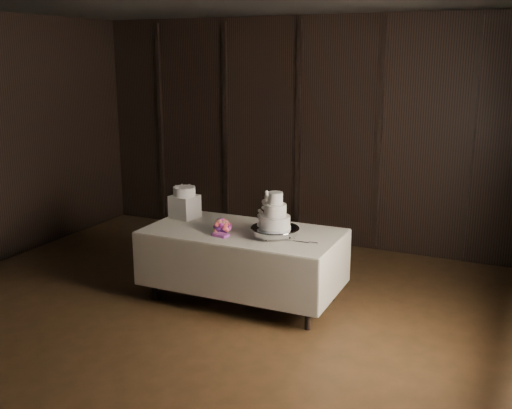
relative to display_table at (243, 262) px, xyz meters
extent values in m
cube|color=black|center=(-0.28, -1.24, -0.44)|extent=(6.04, 7.04, 0.04)
cube|color=black|center=(-0.28, 2.28, 1.08)|extent=(6.04, 0.04, 3.04)
cube|color=beige|center=(0.00, 0.00, 0.34)|extent=(2.00, 1.06, 0.01)
cube|color=white|center=(0.00, 0.00, -0.06)|extent=(1.84, 0.94, 0.71)
cylinder|color=silver|center=(0.38, -0.05, 0.39)|extent=(0.63, 0.63, 0.09)
cylinder|color=white|center=(0.38, -0.05, 0.49)|extent=(0.30, 0.30, 0.12)
cylinder|color=white|center=(0.38, -0.05, 0.61)|extent=(0.22, 0.22, 0.12)
cylinder|color=white|center=(0.38, -0.05, 0.73)|extent=(0.15, 0.15, 0.12)
cube|color=white|center=(-0.80, 0.18, 0.47)|extent=(0.29, 0.29, 0.25)
cylinder|color=white|center=(-0.80, 0.18, 0.64)|extent=(0.29, 0.29, 0.10)
cube|color=silver|center=(0.62, -0.12, 0.35)|extent=(0.37, 0.04, 0.01)
camera|label=1|loc=(2.62, -5.24, 2.09)|focal=42.00mm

